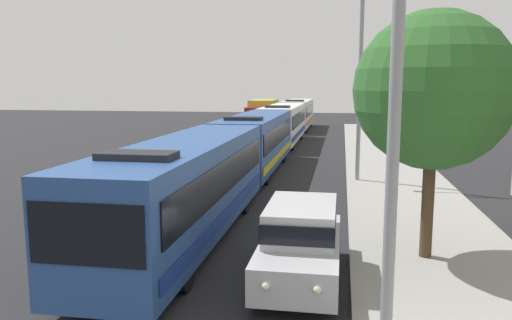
{
  "coord_description": "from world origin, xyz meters",
  "views": [
    {
      "loc": [
        3.3,
        -4.09,
        4.75
      ],
      "look_at": [
        0.07,
        14.79,
        1.84
      ],
      "focal_mm": 35.26,
      "sensor_mm": 36.0,
      "label": 1
    }
  ],
  "objects": [
    {
      "name": "bus_second_in_line",
      "position": [
        -1.3,
        22.89,
        1.69
      ],
      "size": [
        2.58,
        12.09,
        3.21
      ],
      "color": "#284C8C",
      "rests_on": "ground_plane"
    },
    {
      "name": "streetlamp_mid",
      "position": [
        4.1,
        20.36,
        5.63
      ],
      "size": [
        6.43,
        0.28,
        8.98
      ],
      "color": "gray",
      "rests_on": "sidewalk"
    },
    {
      "name": "box_truck_oncoming",
      "position": [
        -4.6,
        46.03,
        1.71
      ],
      "size": [
        2.35,
        7.46,
        3.15
      ],
      "color": "maroon",
      "rests_on": "ground_plane"
    },
    {
      "name": "bus_middle",
      "position": [
        -1.3,
        35.67,
        1.69
      ],
      "size": [
        2.58,
        12.21,
        3.21
      ],
      "color": "silver",
      "rests_on": "ground_plane"
    },
    {
      "name": "roadside_tree",
      "position": [
        5.6,
        9.5,
        4.58
      ],
      "size": [
        4.1,
        4.1,
        6.49
      ],
      "color": "#4C3823",
      "rests_on": "sidewalk"
    },
    {
      "name": "bus_lead",
      "position": [
        -1.3,
        10.33,
        1.69
      ],
      "size": [
        2.58,
        12.34,
        3.21
      ],
      "color": "#284C8C",
      "rests_on": "ground_plane"
    },
    {
      "name": "streetlamp_near",
      "position": [
        4.1,
        3.91,
        5.44
      ],
      "size": [
        5.77,
        0.28,
        8.7
      ],
      "color": "gray",
      "rests_on": "sidewalk"
    },
    {
      "name": "white_suv",
      "position": [
        2.4,
        7.62,
        1.03
      ],
      "size": [
        1.86,
        4.71,
        1.9
      ],
      "color": "#B7B7BC",
      "rests_on": "ground_plane"
    },
    {
      "name": "bus_fourth_in_line",
      "position": [
        -1.3,
        49.0,
        1.69
      ],
      "size": [
        2.58,
        12.12,
        3.21
      ],
      "color": "silver",
      "rests_on": "ground_plane"
    }
  ]
}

